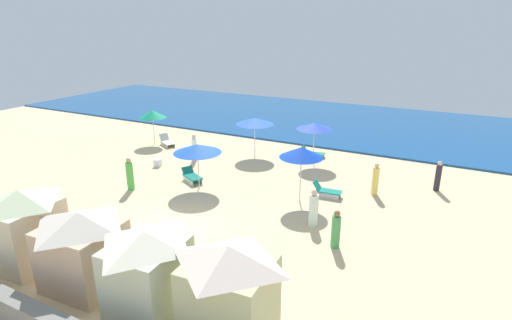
# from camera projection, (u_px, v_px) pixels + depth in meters

# --- Properties ---
(ground_plane) EXTENTS (60.00, 60.00, 0.00)m
(ground_plane) POSITION_uv_depth(u_px,v_px,m) (171.00, 235.00, 16.23)
(ground_plane) COLOR beige
(ocean) EXTENTS (60.00, 15.88, 0.12)m
(ocean) POSITION_uv_depth(u_px,v_px,m) (333.00, 121.00, 34.75)
(ocean) COLOR #164C89
(ocean) RESTS_ON ground_plane
(boardwalk_wall) EXTENTS (42.00, 0.50, 0.85)m
(boardwalk_wall) POSITION_uv_depth(u_px,v_px,m) (32.00, 318.00, 11.09)
(boardwalk_wall) COLOR gray
(boardwalk_wall) RESTS_ON ground_plane
(cabana_0) EXTENTS (2.22, 2.50, 2.81)m
(cabana_0) POSITION_uv_depth(u_px,v_px,m) (24.00, 226.00, 13.95)
(cabana_0) COLOR beige
(cabana_0) RESTS_ON ground_plane
(cabana_1) EXTENTS (2.54, 2.41, 2.62)m
(cabana_1) POSITION_uv_depth(u_px,v_px,m) (83.00, 248.00, 12.77)
(cabana_1) COLOR #D0AE90
(cabana_1) RESTS_ON ground_plane
(cabana_2) EXTENTS (2.19, 2.40, 2.71)m
(cabana_2) POSITION_uv_depth(u_px,v_px,m) (148.00, 272.00, 11.50)
(cabana_2) COLOR beige
(cabana_2) RESTS_ON ground_plane
(cabana_3) EXTENTS (2.49, 2.27, 2.87)m
(cabana_3) POSITION_uv_depth(u_px,v_px,m) (229.00, 293.00, 10.48)
(cabana_3) COLOR #C4C48C
(cabana_3) RESTS_ON ground_plane
(umbrella_0) EXTENTS (1.87, 1.87, 2.37)m
(umbrella_0) POSITION_uv_depth(u_px,v_px,m) (152.00, 114.00, 27.90)
(umbrella_0) COLOR silver
(umbrella_0) RESTS_ON ground_plane
(lounge_chair_0_0) EXTENTS (1.59, 1.25, 0.71)m
(lounge_chair_0_0) POSITION_uv_depth(u_px,v_px,m) (167.00, 142.00, 28.01)
(lounge_chair_0_0) COLOR silver
(lounge_chair_0_0) RESTS_ON ground_plane
(umbrella_1) EXTENTS (2.44, 2.44, 2.34)m
(umbrella_1) POSITION_uv_depth(u_px,v_px,m) (197.00, 149.00, 20.25)
(umbrella_1) COLOR silver
(umbrella_1) RESTS_ON ground_plane
(lounge_chair_1_0) EXTENTS (1.50, 1.20, 0.66)m
(lounge_chair_1_0) POSITION_uv_depth(u_px,v_px,m) (192.00, 176.00, 21.69)
(lounge_chair_1_0) COLOR silver
(lounge_chair_1_0) RESTS_ON ground_plane
(umbrella_2) EXTENTS (2.13, 2.13, 2.51)m
(umbrella_2) POSITION_uv_depth(u_px,v_px,m) (314.00, 126.00, 23.82)
(umbrella_2) COLOR silver
(umbrella_2) RESTS_ON ground_plane
(lounge_chair_2_0) EXTENTS (1.51, 0.82, 0.70)m
(lounge_chair_2_0) POSITION_uv_depth(u_px,v_px,m) (312.00, 153.00, 25.64)
(lounge_chair_2_0) COLOR silver
(lounge_chair_2_0) RESTS_ON ground_plane
(umbrella_3) EXTENTS (2.38, 2.38, 2.46)m
(umbrella_3) POSITION_uv_depth(u_px,v_px,m) (255.00, 121.00, 25.27)
(umbrella_3) COLOR silver
(umbrella_3) RESTS_ON ground_plane
(umbrella_4) EXTENTS (2.05, 2.05, 2.70)m
(umbrella_4) POSITION_uv_depth(u_px,v_px,m) (301.00, 152.00, 18.60)
(umbrella_4) COLOR silver
(umbrella_4) RESTS_ON ground_plane
(lounge_chair_4_0) EXTENTS (1.42, 0.66, 0.74)m
(lounge_chair_4_0) POSITION_uv_depth(u_px,v_px,m) (326.00, 191.00, 19.79)
(lounge_chair_4_0) COLOR silver
(lounge_chair_4_0) RESTS_ON ground_plane
(beachgoer_0) EXTENTS (0.35, 0.35, 1.64)m
(beachgoer_0) POSITION_uv_depth(u_px,v_px,m) (194.00, 148.00, 24.84)
(beachgoer_0) COLOR white
(beachgoer_0) RESTS_ON ground_plane
(beachgoer_1) EXTENTS (0.45, 0.45, 1.64)m
(beachgoer_1) POSITION_uv_depth(u_px,v_px,m) (375.00, 180.00, 19.86)
(beachgoer_1) COLOR #F5D460
(beachgoer_1) RESTS_ON ground_plane
(beachgoer_2) EXTENTS (0.35, 0.35, 1.57)m
(beachgoer_2) POSITION_uv_depth(u_px,v_px,m) (438.00, 177.00, 20.33)
(beachgoer_2) COLOR #2C2A37
(beachgoer_2) RESTS_ON ground_plane
(beachgoer_3) EXTENTS (0.49, 0.49, 1.62)m
(beachgoer_3) POSITION_uv_depth(u_px,v_px,m) (314.00, 209.00, 16.84)
(beachgoer_3) COLOR silver
(beachgoer_3) RESTS_ON ground_plane
(beachgoer_4) EXTENTS (0.47, 0.47, 1.70)m
(beachgoer_4) POSITION_uv_depth(u_px,v_px,m) (130.00, 175.00, 20.44)
(beachgoer_4) COLOR green
(beachgoer_4) RESTS_ON ground_plane
(beachgoer_5) EXTENTS (0.40, 0.40, 1.53)m
(beachgoer_5) POSITION_uv_depth(u_px,v_px,m) (336.00, 230.00, 15.19)
(beachgoer_5) COLOR #479956
(beachgoer_5) RESTS_ON ground_plane
(cooler_box_0) EXTENTS (0.50, 0.54, 0.42)m
(cooler_box_0) POSITION_uv_depth(u_px,v_px,m) (158.00, 162.00, 24.03)
(cooler_box_0) COLOR white
(cooler_box_0) RESTS_ON ground_plane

